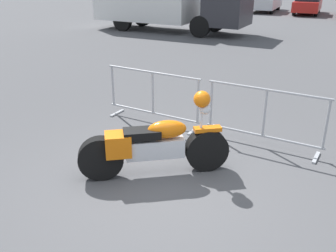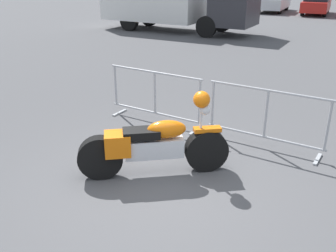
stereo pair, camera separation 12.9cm
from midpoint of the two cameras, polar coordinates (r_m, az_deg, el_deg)
The scene contains 7 objects.
ground_plane at distance 5.51m, azimuth -1.87°, elevation -9.28°, with size 120.00×120.00×0.00m, color #4C4C4F.
motorcycle at distance 5.62m, azimuth -2.70°, elevation -2.85°, with size 1.88×1.61×1.30m.
crowd_barrier_near at distance 7.55m, azimuth -2.82°, elevation 4.51°, with size 2.11×0.46×1.07m.
crowd_barrier_far at distance 6.67m, azimuth 13.91°, elevation 1.30°, with size 2.11×0.46×1.07m.
parked_car_tan at distance 29.90m, azimuth 8.38°, elevation 18.47°, with size 2.12×4.34×1.42m.
parked_car_silver at distance 29.43m, azimuth 14.50°, elevation 17.99°, with size 2.19×4.47×1.46m.
parked_car_red at distance 28.52m, azimuth 20.39°, elevation 17.09°, with size 2.04×4.17×1.37m.
Camera 1 is at (2.42, -3.98, 2.94)m, focal length 40.00 mm.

